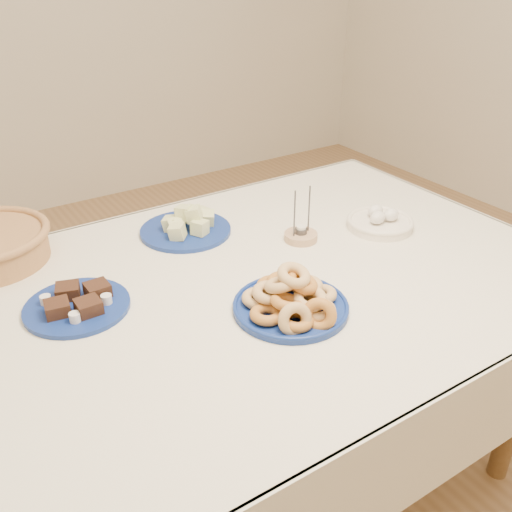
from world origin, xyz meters
name	(u,v)px	position (x,y,z in m)	size (l,w,h in m)	color
ground	(247,485)	(0.00, 0.00, 0.00)	(5.00, 5.00, 0.00)	#926B45
dining_table	(246,317)	(0.00, 0.00, 0.64)	(1.71, 1.11, 0.75)	brown
donut_platter	(292,301)	(0.02, -0.17, 0.78)	(0.36, 0.36, 0.12)	navy
melon_plate	(187,226)	(0.01, 0.33, 0.77)	(0.33, 0.33, 0.09)	navy
brownie_plate	(77,304)	(-0.39, 0.12, 0.76)	(0.31, 0.31, 0.04)	navy
candle_holder	(301,235)	(0.26, 0.11, 0.77)	(0.10, 0.10, 0.16)	tan
egg_bowl	(380,222)	(0.50, 0.04, 0.77)	(0.21, 0.21, 0.07)	white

